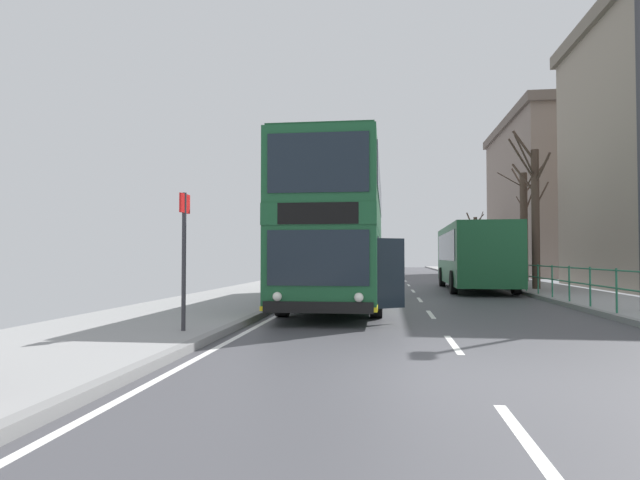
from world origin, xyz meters
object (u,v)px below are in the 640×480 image
at_px(double_decker_bus_main, 340,231).
at_px(background_building_01, 589,196).
at_px(street_lamp_far_side, 640,121).
at_px(bare_tree_far_01, 475,242).
at_px(background_bus_far_lane, 474,255).
at_px(bare_tree_far_00, 535,212).
at_px(bare_tree_far_02, 524,224).
at_px(bus_stop_sign_near, 184,245).

xyz_separation_m(double_decker_bus_main, background_building_01, (17.77, 28.87, 4.10)).
relative_size(street_lamp_far_side, bare_tree_far_01, 1.62).
bearing_deg(street_lamp_far_side, background_bus_far_lane, 102.97).
relative_size(double_decker_bus_main, bare_tree_far_00, 1.62).
height_order(double_decker_bus_main, background_building_01, background_building_01).
height_order(background_bus_far_lane, street_lamp_far_side, street_lamp_far_side).
bearing_deg(background_bus_far_lane, bare_tree_far_02, 59.14).
height_order(bare_tree_far_00, bare_tree_far_02, bare_tree_far_00).
bearing_deg(background_bus_far_lane, background_building_01, 58.88).
bearing_deg(bus_stop_sign_near, background_bus_far_lane, 63.50).
bearing_deg(bus_stop_sign_near, double_decker_bus_main, 71.96).
distance_m(bare_tree_far_00, bare_tree_far_02, 7.55).
bearing_deg(bus_stop_sign_near, street_lamp_far_side, 25.27).
relative_size(bare_tree_far_00, bare_tree_far_02, 1.05).
xyz_separation_m(bare_tree_far_00, bare_tree_far_01, (0.91, 21.40, -0.72)).
distance_m(background_bus_far_lane, bare_tree_far_01, 20.60).
relative_size(double_decker_bus_main, background_bus_far_lane, 1.17).
distance_m(double_decker_bus_main, bare_tree_far_02, 17.40).
bearing_deg(street_lamp_far_side, background_building_01, 72.37).
distance_m(double_decker_bus_main, bare_tree_far_00, 10.76).
xyz_separation_m(double_decker_bus_main, bare_tree_far_00, (7.82, 7.30, 1.13)).
distance_m(bare_tree_far_00, background_building_01, 23.94).
bearing_deg(bare_tree_far_02, double_decker_bus_main, -121.98).
bearing_deg(double_decker_bus_main, background_building_01, 58.39).
relative_size(street_lamp_far_side, bare_tree_far_02, 1.29).
height_order(bus_stop_sign_near, background_building_01, background_building_01).
xyz_separation_m(background_bus_far_lane, bare_tree_far_01, (3.32, 20.30, 1.14)).
distance_m(background_bus_far_lane, street_lamp_far_side, 11.46).
distance_m(street_lamp_far_side, bare_tree_far_02, 17.13).
bearing_deg(background_bus_far_lane, bare_tree_far_00, -24.47).
height_order(bus_stop_sign_near, bare_tree_far_02, bare_tree_far_02).
relative_size(bus_stop_sign_near, bare_tree_far_00, 0.37).
bearing_deg(bus_stop_sign_near, background_building_01, 60.82).
bearing_deg(street_lamp_far_side, bare_tree_far_01, 88.41).
height_order(background_bus_far_lane, background_building_01, background_building_01).
relative_size(double_decker_bus_main, background_building_01, 0.66).
xyz_separation_m(double_decker_bus_main, bare_tree_far_01, (8.73, 28.70, 0.41)).
bearing_deg(double_decker_bus_main, street_lamp_far_side, -16.12).
xyz_separation_m(bus_stop_sign_near, background_building_01, (20.08, 35.95, 4.69)).
bearing_deg(bare_tree_far_00, background_bus_far_lane, 155.53).
height_order(street_lamp_far_side, bare_tree_far_01, street_lamp_far_side).
height_order(double_decker_bus_main, bare_tree_far_01, bare_tree_far_01).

